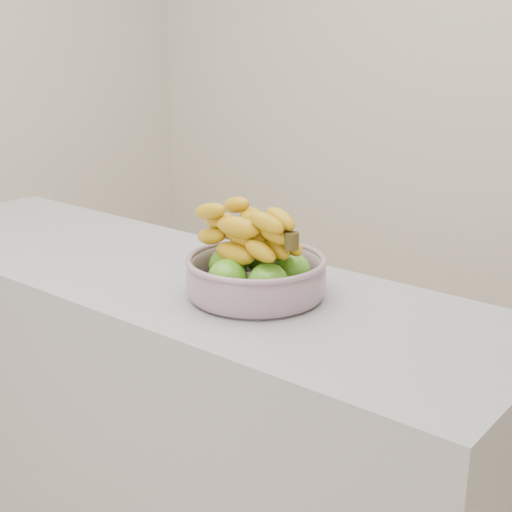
% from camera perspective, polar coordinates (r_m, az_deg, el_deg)
% --- Properties ---
extents(counter, '(2.00, 0.60, 0.90)m').
position_cam_1_polar(counter, '(2.10, -7.34, -12.62)').
color(counter, '#A2A2AA').
rests_on(counter, ground).
extents(fruit_bowl, '(0.33, 0.33, 0.21)m').
position_cam_1_polar(fruit_bowl, '(1.68, -0.04, -1.05)').
color(fruit_bowl, '#ABB9CD').
rests_on(fruit_bowl, counter).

